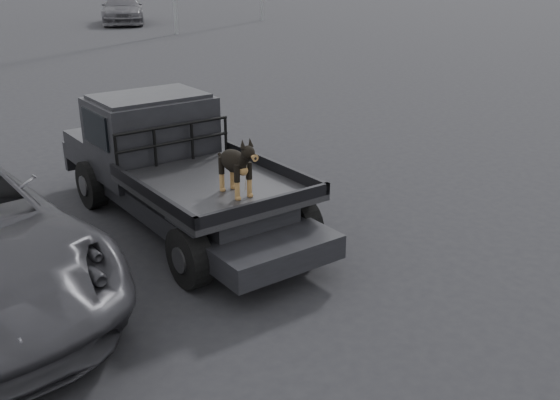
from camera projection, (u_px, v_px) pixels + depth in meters
ground at (247, 286)px, 7.57m from camera, size 120.00×120.00×0.00m
flatbed_ute at (183, 196)px, 9.16m from camera, size 2.00×5.40×0.92m
ute_cab at (151, 123)px, 9.54m from camera, size 1.72×1.30×0.88m
headache_rack at (174, 144)px, 9.04m from camera, size 1.80×0.08×0.55m
dog at (235, 166)px, 7.80m from camera, size 0.32×0.60×0.74m
distant_car_b at (122, 9)px, 37.07m from camera, size 4.42×6.20×1.67m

